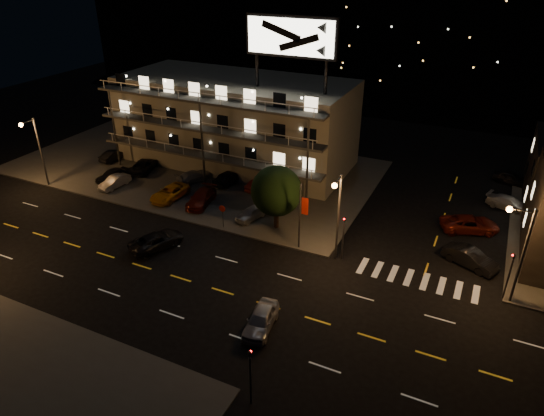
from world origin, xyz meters
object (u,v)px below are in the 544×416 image
at_px(lot_car_7, 194,176).
at_px(side_car_0, 470,258).
at_px(lot_car_2, 170,193).
at_px(lot_car_4, 251,213).
at_px(tree, 276,192).
at_px(road_car_east, 261,320).
at_px(road_car_west, 157,240).

distance_m(lot_car_7, side_car_0, 30.91).
height_order(lot_car_2, lot_car_4, lot_car_2).
distance_m(lot_car_2, side_car_0, 30.43).
relative_size(tree, lot_car_2, 1.30).
xyz_separation_m(lot_car_2, lot_car_4, (9.94, -0.19, -0.06)).
relative_size(lot_car_4, lot_car_7, 0.84).
xyz_separation_m(lot_car_2, side_car_0, (30.42, 0.79, -0.06)).
relative_size(lot_car_4, side_car_0, 0.78).
bearing_deg(road_car_east, lot_car_7, 126.04).
relative_size(lot_car_4, road_car_east, 0.84).
height_order(lot_car_4, road_car_east, road_car_east).
bearing_deg(lot_car_4, lot_car_7, 169.68).
bearing_deg(road_car_west, road_car_east, 178.53).
bearing_deg(lot_car_7, lot_car_4, 175.24).
relative_size(lot_car_2, lot_car_7, 1.12).
distance_m(lot_car_2, lot_car_7, 4.90).
relative_size(side_car_0, road_car_west, 0.91).
height_order(road_car_east, road_car_west, road_car_east).
bearing_deg(road_car_east, side_car_0, 41.22).
height_order(lot_car_4, side_car_0, side_car_0).
distance_m(tree, lot_car_7, 14.52).
bearing_deg(side_car_0, road_car_west, 133.51).
xyz_separation_m(side_car_0, road_car_east, (-12.55, -14.57, -0.03)).
relative_size(tree, road_car_west, 1.24).
xyz_separation_m(lot_car_7, side_car_0, (30.64, -4.11, -0.02)).
height_order(lot_car_2, road_car_east, lot_car_2).
distance_m(side_car_0, road_car_west, 27.37).
bearing_deg(side_car_0, tree, 118.60).
distance_m(tree, lot_car_4, 4.29).
xyz_separation_m(lot_car_4, road_car_east, (7.93, -13.59, -0.03)).
height_order(tree, lot_car_7, tree).
bearing_deg(tree, lot_car_2, 177.39).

